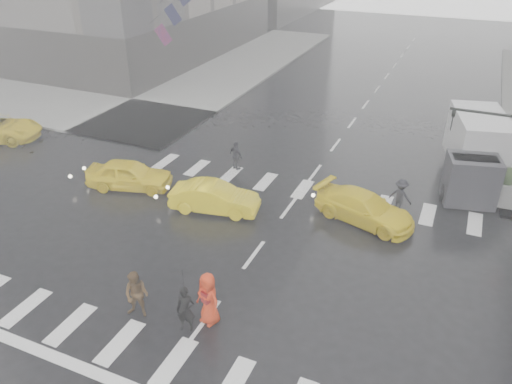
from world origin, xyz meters
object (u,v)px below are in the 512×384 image
at_px(pedestrian_brown, 137,295).
at_px(taxi_front, 129,175).
at_px(box_truck, 476,151).
at_px(pedestrian_orange, 208,298).
at_px(taxi_mid, 215,198).

distance_m(pedestrian_brown, taxi_front, 9.42).
bearing_deg(pedestrian_brown, taxi_front, 117.02).
distance_m(taxi_front, box_truck, 17.12).
distance_m(pedestrian_orange, box_truck, 15.90).
relative_size(taxi_front, taxi_mid, 1.03).
relative_size(pedestrian_brown, pedestrian_orange, 0.91).
bearing_deg(taxi_mid, taxi_front, 75.85).
height_order(taxi_front, box_truck, box_truck).
xyz_separation_m(pedestrian_brown, pedestrian_orange, (2.32, 0.70, 0.09)).
distance_m(taxi_mid, box_truck, 13.06).
distance_m(taxi_front, taxi_mid, 4.91).
height_order(pedestrian_brown, taxi_mid, pedestrian_brown).
height_order(taxi_front, taxi_mid, taxi_front).
bearing_deg(box_truck, pedestrian_brown, -136.68).
relative_size(pedestrian_brown, box_truck, 0.28).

